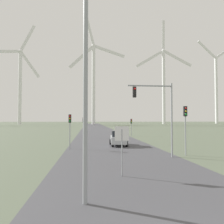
# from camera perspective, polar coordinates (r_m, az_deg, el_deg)

# --- Properties ---
(road_surface) EXTENTS (10.00, 240.00, 0.01)m
(road_surface) POSITION_cam_1_polar(r_m,az_deg,el_deg) (51.51, -3.14, -5.48)
(road_surface) COLOR #47474C
(road_surface) RESTS_ON ground
(streetlamp) EXTENTS (2.54, 0.32, 11.29)m
(streetlamp) POSITION_cam_1_polar(r_m,az_deg,el_deg) (9.14, -6.88, 22.10)
(streetlamp) COLOR #93999E
(streetlamp) RESTS_ON ground
(stop_sign_near) EXTENTS (0.81, 0.07, 2.79)m
(stop_sign_near) POSITION_cam_1_polar(r_m,az_deg,el_deg) (12.36, 2.60, -7.62)
(stop_sign_near) COLOR #93999E
(stop_sign_near) RESTS_ON ground
(traffic_light_post_near_left) EXTENTS (0.28, 0.34, 3.72)m
(traffic_light_post_near_left) POSITION_cam_1_polar(r_m,az_deg,el_deg) (24.12, -10.95, -2.97)
(traffic_light_post_near_left) COLOR #93999E
(traffic_light_post_near_left) RESTS_ON ground
(traffic_light_post_near_right) EXTENTS (0.28, 0.33, 4.35)m
(traffic_light_post_near_right) POSITION_cam_1_polar(r_m,az_deg,el_deg) (20.45, 18.62, -1.84)
(traffic_light_post_near_right) COLOR #93999E
(traffic_light_post_near_right) RESTS_ON ground
(traffic_light_post_mid_left) EXTENTS (0.28, 0.33, 3.52)m
(traffic_light_post_mid_left) POSITION_cam_1_polar(r_m,az_deg,el_deg) (38.11, -7.50, -2.83)
(traffic_light_post_mid_left) COLOR #93999E
(traffic_light_post_mid_left) RESTS_ON ground
(traffic_light_post_mid_right) EXTENTS (0.28, 0.33, 3.28)m
(traffic_light_post_mid_right) POSITION_cam_1_polar(r_m,az_deg,el_deg) (42.09, 5.06, -2.99)
(traffic_light_post_mid_right) COLOR #93999E
(traffic_light_post_mid_right) RESTS_ON ground
(traffic_light_mast_overhead) EXTENTS (3.87, 0.34, 6.27)m
(traffic_light_mast_overhead) POSITION_cam_1_polar(r_m,az_deg,el_deg) (18.86, 11.71, 1.80)
(traffic_light_mast_overhead) COLOR #93999E
(traffic_light_mast_overhead) RESTS_ON ground
(car_approaching) EXTENTS (2.12, 4.23, 1.83)m
(car_approaching) POSITION_cam_1_polar(r_m,az_deg,el_deg) (26.67, 1.66, -6.82)
(car_approaching) COLOR #B7BCC1
(car_approaching) RESTS_ON ground
(wind_turbine_left) EXTENTS (31.83, 6.68, 66.74)m
(wind_turbine_left) POSITION_cam_1_polar(r_m,az_deg,el_deg) (157.02, -22.88, 7.90)
(wind_turbine_left) COLOR white
(wind_turbine_left) RESTS_ON ground
(wind_turbine_center) EXTENTS (36.24, 5.38, 71.27)m
(wind_turbine_center) POSITION_cam_1_polar(r_m,az_deg,el_deg) (141.67, -4.84, 9.40)
(wind_turbine_center) COLOR white
(wind_turbine_center) RESTS_ON ground
(wind_turbine_right) EXTENTS (38.65, 8.43, 74.78)m
(wind_turbine_right) POSITION_cam_1_polar(r_m,az_deg,el_deg) (162.13, 13.35, 8.45)
(wind_turbine_right) COLOR white
(wind_turbine_right) RESTS_ON ground
(wind_turbine_far_right) EXTENTS (36.23, 13.16, 63.58)m
(wind_turbine_far_right) POSITION_cam_1_polar(r_m,az_deg,el_deg) (192.02, 25.56, 6.82)
(wind_turbine_far_right) COLOR white
(wind_turbine_far_right) RESTS_ON ground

